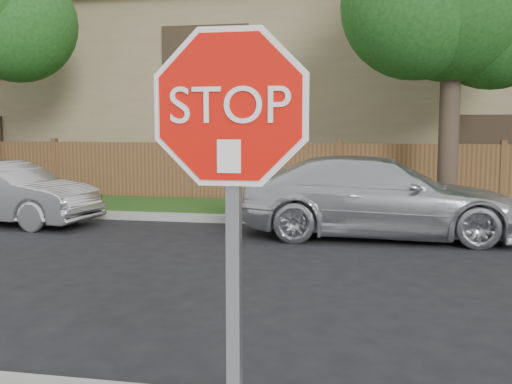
# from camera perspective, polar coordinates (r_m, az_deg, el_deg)

# --- Properties ---
(far_curb) EXTENTS (70.00, 0.30, 0.15)m
(far_curb) POSITION_cam_1_polar(r_m,az_deg,el_deg) (12.48, 6.93, -2.85)
(far_curb) COLOR gray
(far_curb) RESTS_ON ground
(grass_strip) EXTENTS (70.00, 3.00, 0.12)m
(grass_strip) POSITION_cam_1_polar(r_m,az_deg,el_deg) (14.11, 7.43, -1.84)
(grass_strip) COLOR #1E4714
(grass_strip) RESTS_ON ground
(fence) EXTENTS (70.00, 0.12, 1.60)m
(fence) POSITION_cam_1_polar(r_m,az_deg,el_deg) (15.62, 7.86, 1.67)
(fence) COLOR brown
(fence) RESTS_ON ground
(apartment_building) EXTENTS (35.20, 9.20, 7.20)m
(apartment_building) POSITION_cam_1_polar(r_m,az_deg,el_deg) (21.21, 8.89, 10.27)
(apartment_building) COLOR #867553
(apartment_building) RESTS_ON ground
(stop_sign) EXTENTS (1.01, 0.13, 2.55)m
(stop_sign) POSITION_cam_1_polar(r_m,az_deg,el_deg) (2.74, -2.36, 1.36)
(stop_sign) COLOR gray
(stop_sign) RESTS_ON sidewalk_near
(sedan_left) EXTENTS (4.12, 1.86, 1.31)m
(sedan_left) POSITION_cam_1_polar(r_m,az_deg,el_deg) (13.53, -22.76, -0.10)
(sedan_left) COLOR #BBBCC0
(sedan_left) RESTS_ON ground
(sedan_right) EXTENTS (5.21, 2.24, 1.49)m
(sedan_right) POSITION_cam_1_polar(r_m,az_deg,el_deg) (11.29, 11.57, -0.46)
(sedan_right) COLOR silver
(sedan_right) RESTS_ON ground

